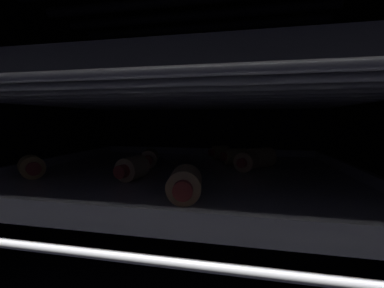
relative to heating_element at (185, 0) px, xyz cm
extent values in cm
cube|color=black|center=(0.00, 0.00, -37.41)|extent=(59.96, 54.12, 1.20)
cube|color=black|center=(0.00, 26.46, -17.35)|extent=(59.96, 1.20, 38.92)
cube|color=black|center=(-29.38, 0.00, -17.35)|extent=(1.20, 51.72, 38.92)
cylinder|color=#333338|center=(0.00, 0.00, 0.00)|extent=(46.05, 1.64, 1.64)
cylinder|color=#333338|center=(0.00, 5.69, 0.00)|extent=(46.05, 1.64, 1.64)
cylinder|color=#333338|center=(0.00, 11.38, 0.00)|extent=(46.05, 1.64, 1.64)
cylinder|color=#B7B7BC|center=(-27.08, 0.00, -26.78)|extent=(0.72, 50.68, 0.72)
cylinder|color=#B7B7BC|center=(27.08, 0.00, -26.78)|extent=(0.72, 50.68, 0.72)
cylinder|color=#B7B7BC|center=(0.00, -23.04, -26.78)|extent=(54.16, 0.72, 0.72)
cylinder|color=#B7B7BC|center=(0.00, -18.43, -26.78)|extent=(54.16, 0.72, 0.72)
cylinder|color=#B7B7BC|center=(0.00, -13.82, -26.78)|extent=(54.16, 0.72, 0.72)
cylinder|color=#B7B7BC|center=(0.00, -9.22, -26.78)|extent=(54.16, 0.72, 0.72)
cylinder|color=#B7B7BC|center=(0.00, -4.61, -26.78)|extent=(54.16, 0.72, 0.72)
cylinder|color=#B7B7BC|center=(0.00, 0.00, -26.78)|extent=(54.16, 0.72, 0.72)
cylinder|color=#B7B7BC|center=(0.00, 4.61, -26.78)|extent=(54.16, 0.72, 0.72)
cylinder|color=#B7B7BC|center=(0.00, 9.22, -26.78)|extent=(54.16, 0.72, 0.72)
cylinder|color=#B7B7BC|center=(0.00, 13.82, -26.78)|extent=(54.16, 0.72, 0.72)
cylinder|color=#B7B7BC|center=(0.00, 18.43, -26.78)|extent=(54.16, 0.72, 0.72)
cylinder|color=#B7B7BC|center=(0.00, 23.04, -26.78)|extent=(54.16, 0.72, 0.72)
cube|color=silver|center=(0.00, 0.00, -26.05)|extent=(49.54, 41.48, 0.74)
cube|color=silver|center=(0.00, -20.34, -24.95)|extent=(49.54, 0.80, 1.47)
cube|color=silver|center=(0.00, 20.34, -24.95)|extent=(49.54, 0.80, 1.47)
cube|color=silver|center=(-24.37, 0.00, -24.95)|extent=(0.80, 41.48, 1.47)
cube|color=silver|center=(24.37, 0.00, -24.95)|extent=(0.80, 41.48, 1.47)
cylinder|color=#D9BD75|center=(7.43, 8.01, -24.20)|extent=(4.62, 4.23, 2.96)
cylinder|color=#B23D38|center=(5.32, 7.07, -24.20)|extent=(1.44, 1.79, 1.57)
cylinder|color=#B23D38|center=(9.54, 8.95, -24.20)|extent=(1.44, 1.79, 1.57)
cylinder|color=#E1B57D|center=(9.28, 2.28, -24.11)|extent=(3.98, 3.89, 3.14)
cylinder|color=#B23D38|center=(8.63, 0.51, -24.11)|extent=(1.63, 1.24, 1.44)
cylinder|color=#B23D38|center=(9.94, 4.04, -24.11)|extent=(1.63, 1.24, 1.44)
cylinder|color=#DEB77C|center=(11.73, 6.11, -24.00)|extent=(5.36, 5.28, 3.36)
cylinder|color=#B23D38|center=(13.63, 7.77, -24.00)|extent=(1.66, 1.73, 1.54)
cylinder|color=#B23D38|center=(9.83, 4.46, -24.00)|extent=(1.66, 1.73, 1.54)
cylinder|color=#DBB783|center=(-5.87, -6.59, -24.10)|extent=(3.70, 4.21, 3.16)
cylinder|color=#B23D38|center=(-6.24, -9.04, -24.10)|extent=(1.86, 1.43, 1.70)
cylinder|color=#B23D38|center=(-5.49, -4.14, -24.10)|extent=(1.86, 1.43, 1.70)
cylinder|color=#DEC474|center=(4.25, 13.82, -24.29)|extent=(4.00, 3.88, 2.79)
cylinder|color=#B23D38|center=(6.05, 14.74, -24.29)|extent=(1.49, 1.64, 1.33)
cylinder|color=#B23D38|center=(2.44, 12.89, -24.29)|extent=(1.49, 1.64, 1.33)
cylinder|color=#DCB386|center=(-7.21, 3.11, -24.20)|extent=(3.96, 4.75, 2.97)
cylinder|color=#B23D38|center=(-7.90, 5.58, -24.20)|extent=(1.84, 1.42, 1.62)
cylinder|color=#B23D38|center=(-6.52, 0.63, -24.20)|extent=(1.84, 1.42, 1.62)
cylinder|color=#E8C26F|center=(-20.13, -8.43, -24.12)|extent=(4.31, 4.33, 3.12)
cylinder|color=#B23D38|center=(-21.54, -7.28, -24.12)|extent=(1.63, 1.79, 1.80)
cylinder|color=#B23D38|center=(-18.72, -9.58, -24.12)|extent=(1.63, 1.79, 1.80)
cylinder|color=#DBB37C|center=(3.08, -13.77, -24.00)|extent=(3.92, 4.55, 3.36)
cylinder|color=#B23D38|center=(3.44, -16.19, -24.00)|extent=(1.96, 1.05, 1.86)
cylinder|color=#B23D38|center=(2.72, -11.36, -24.00)|extent=(1.96, 1.05, 1.86)
cylinder|color=#B7B7BC|center=(-27.08, 0.00, -14.74)|extent=(0.72, 50.68, 0.72)
cylinder|color=#B7B7BC|center=(0.00, -23.23, -14.74)|extent=(54.16, 0.72, 0.72)
cylinder|color=#B7B7BC|center=(0.00, -19.01, -14.74)|extent=(54.16, 0.72, 0.72)
cylinder|color=#B7B7BC|center=(0.00, -14.78, -14.74)|extent=(54.16, 0.72, 0.72)
cylinder|color=#B7B7BC|center=(0.00, -10.56, -14.74)|extent=(54.16, 0.72, 0.72)
cylinder|color=#B7B7BC|center=(0.00, -6.34, -14.74)|extent=(54.16, 0.72, 0.72)
cylinder|color=#B7B7BC|center=(0.00, -2.11, -14.74)|extent=(54.16, 0.72, 0.72)
cylinder|color=#B7B7BC|center=(0.00, 2.11, -14.74)|extent=(54.16, 0.72, 0.72)
cylinder|color=#B7B7BC|center=(0.00, 6.34, -14.74)|extent=(54.16, 0.72, 0.72)
cylinder|color=#B7B7BC|center=(0.00, 10.56, -14.74)|extent=(54.16, 0.72, 0.72)
cylinder|color=#B7B7BC|center=(0.00, 14.78, -14.74)|extent=(54.16, 0.72, 0.72)
cylinder|color=#B7B7BC|center=(0.00, 19.01, -14.74)|extent=(54.16, 0.72, 0.72)
cylinder|color=#B7B7BC|center=(0.00, 23.23, -14.74)|extent=(54.16, 0.72, 0.72)
cube|color=#4C4C51|center=(0.00, 0.00, -13.96)|extent=(49.54, 41.48, 0.84)
cube|color=#4C4C51|center=(0.00, -20.34, -12.68)|extent=(49.54, 0.80, 1.73)
cube|color=#4C4C51|center=(0.00, 20.34, -12.68)|extent=(49.54, 0.80, 1.73)
cube|color=#4C4C51|center=(-24.37, 0.00, -12.68)|extent=(0.80, 41.48, 1.73)
cube|color=#4C4C51|center=(24.37, 0.00, -12.68)|extent=(0.80, 41.48, 1.73)
cylinder|color=#E1B378|center=(12.97, -3.69, -12.07)|extent=(3.56, 3.75, 2.95)
cylinder|color=#B23D38|center=(13.38, -5.59, -12.07)|extent=(1.82, 1.04, 1.71)
cylinder|color=#B23D38|center=(12.56, -1.79, -12.07)|extent=(1.82, 1.04, 1.71)
cylinder|color=#E6B881|center=(20.62, -2.26, -11.94)|extent=(4.49, 4.44, 3.21)
cylinder|color=#B23D38|center=(22.35, -3.25, -11.94)|extent=(1.33, 1.66, 1.54)
cylinder|color=#B23D38|center=(18.89, -1.27, -11.94)|extent=(1.33, 1.66, 1.54)
cylinder|color=#E1BB7F|center=(18.80, -10.94, -12.19)|extent=(4.29, 4.57, 2.70)
cylinder|color=#B23D38|center=(20.02, -9.09, -12.19)|extent=(1.63, 1.43, 1.46)
cylinder|color=#B23D38|center=(17.57, -12.79, -12.19)|extent=(1.63, 1.43, 1.46)
cylinder|color=#E5B179|center=(21.64, 2.08, -12.03)|extent=(5.11, 4.94, 3.03)
cylinder|color=#B23D38|center=(23.60, 3.66, -12.03)|extent=(1.71, 1.83, 1.62)
cylinder|color=#B23D38|center=(19.69, 0.51, -12.03)|extent=(1.71, 1.83, 1.62)
cylinder|color=#E5BF6D|center=(-4.49, -16.32, -12.13)|extent=(3.67, 3.22, 2.83)
cylinder|color=#B23D38|center=(-2.45, -16.07, -12.13)|extent=(0.92, 1.54, 1.46)
cylinder|color=#B23D38|center=(-6.52, -16.57, -12.13)|extent=(0.92, 1.54, 1.46)
cylinder|color=#ECC76F|center=(-1.10, 3.11, -11.98)|extent=(3.25, 3.27, 3.13)
cylinder|color=#B23D38|center=(-3.03, 3.02, -11.98)|extent=(0.84, 1.82, 1.79)
cylinder|color=#B23D38|center=(0.83, 3.20, -11.98)|extent=(0.84, 1.82, 1.79)
cylinder|color=#DCBB86|center=(9.49, -10.31, -12.10)|extent=(4.92, 4.53, 2.88)
cylinder|color=#B23D38|center=(7.50, -9.12, -12.10)|extent=(1.30, 1.60, 1.49)
cylinder|color=#B23D38|center=(11.47, -11.49, -12.10)|extent=(1.30, 1.60, 1.49)
cylinder|color=#DFB382|center=(1.97, -13.56, -12.14)|extent=(4.01, 4.00, 2.81)
cylinder|color=#B23D38|center=(0.67, -12.41, -12.14)|extent=(1.42, 1.49, 1.45)
cylinder|color=#B23D38|center=(3.26, -14.72, -12.14)|extent=(1.42, 1.49, 1.45)
cylinder|color=#E7C675|center=(19.42, 9.00, -12.19)|extent=(3.26, 2.74, 2.70)
cylinder|color=#B23D38|center=(17.50, 8.98, -12.19)|extent=(0.63, 1.43, 1.42)
cylinder|color=#B23D38|center=(21.35, 9.02, -12.19)|extent=(0.63, 1.43, 1.42)
camera|label=1|loc=(8.70, -37.91, -17.58)|focal=23.55mm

